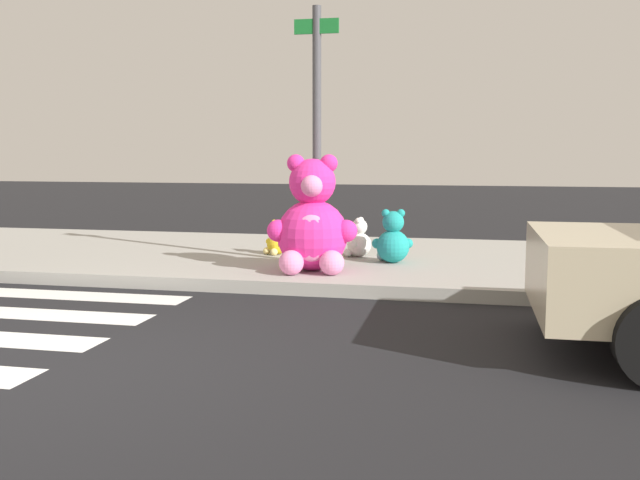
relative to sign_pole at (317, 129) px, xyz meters
The scene contains 8 objects.
ground_plane 4.87m from the sign_pole, 102.81° to the right, with size 60.00×60.00×0.00m, color black.
sidewalk 2.19m from the sign_pole, 141.29° to the left, with size 28.00×4.40×0.15m, color #9E9B93.
sign_pole is the anchor object (origin of this frame).
plush_pink_large 1.29m from the sign_pole, 82.67° to the right, with size 1.06×0.97×1.39m.
plush_brown 1.78m from the sign_pole, 91.32° to the left, with size 0.37×0.38×0.51m.
plush_yellow 1.80m from the sign_pole, 137.18° to the left, with size 0.34×0.35×0.48m.
plush_teal 1.72m from the sign_pole, 15.95° to the left, with size 0.52×0.49×0.69m.
plush_white 1.69m from the sign_pole, 58.93° to the left, with size 0.37×0.41×0.54m.
Camera 1 is at (2.98, -4.49, 1.56)m, focal length 40.38 mm.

